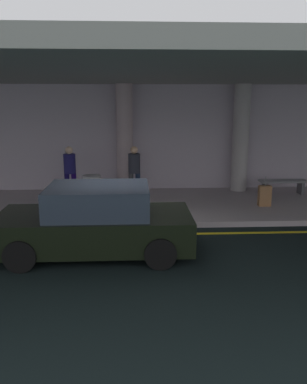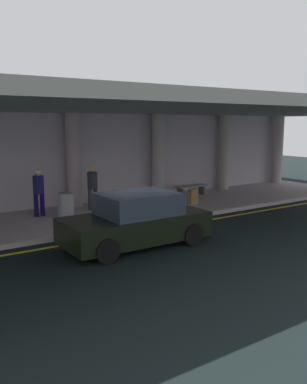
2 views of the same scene
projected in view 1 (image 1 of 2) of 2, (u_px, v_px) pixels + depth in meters
name	position (u px, v px, depth m)	size (l,w,h in m)	color
ground_plane	(122.00, 242.00, 9.29)	(60.00, 60.00, 0.00)	black
sidewalk	(125.00, 205.00, 12.29)	(26.00, 4.20, 0.15)	#AEA0A6
lane_stripe_yellow	(122.00, 235.00, 9.79)	(26.00, 0.14, 0.01)	yellow
support_column_far_left	(125.00, 139.00, 13.52)	(0.56, 0.56, 3.65)	#B49CA2
support_column_left_mid	(241.00, 138.00, 13.71)	(0.56, 0.56, 3.65)	#ACA5A6
ceiling_overhang	(122.00, 74.00, 10.95)	(28.00, 13.20, 0.30)	gray
terminal_back_wall	(125.00, 140.00, 14.08)	(26.00, 0.30, 3.80)	#BAACBC
car_black	(96.00, 222.00, 8.43)	(4.10, 1.92, 1.50)	black
traveler_with_luggage	(70.00, 169.00, 12.72)	(0.38, 0.38, 1.68)	#110A43
person_waiting_for_ride	(134.00, 169.00, 12.78)	(0.38, 0.38, 1.68)	#303032
suitcase_upright_primary	(265.00, 196.00, 11.89)	(0.36, 0.22, 0.90)	#9A6740
bench_metal	(283.00, 184.00, 13.41)	(1.60, 0.50, 0.48)	slate
trash_bin_steel	(92.00, 189.00, 12.28)	(0.56, 0.56, 0.85)	gray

